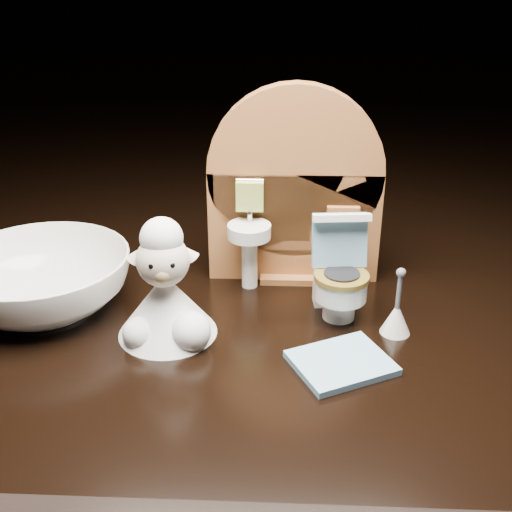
{
  "coord_description": "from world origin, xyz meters",
  "views": [
    {
      "loc": [
        -0.01,
        -0.39,
        0.24
      ],
      "look_at": [
        -0.03,
        0.0,
        0.05
      ],
      "focal_mm": 45.0,
      "sensor_mm": 36.0,
      "label": 1
    }
  ],
  "objects": [
    {
      "name": "ceramic_bowl",
      "position": [
        -0.18,
        0.01,
        0.02
      ],
      "size": [
        0.13,
        0.13,
        0.04
      ],
      "primitive_type": "imported",
      "rotation": [
        0.0,
        0.0,
        0.02
      ],
      "color": "white",
      "rests_on": "ground"
    },
    {
      "name": "plush_lamb",
      "position": [
        -0.08,
        -0.02,
        0.03
      ],
      "size": [
        0.07,
        0.07,
        0.09
      ],
      "rotation": [
        0.0,
        0.0,
        0.14
      ],
      "color": "white",
      "rests_on": "ground"
    },
    {
      "name": "toilet_brush",
      "position": [
        0.07,
        -0.01,
        0.01
      ],
      "size": [
        0.02,
        0.02,
        0.05
      ],
      "color": "white",
      "rests_on": "ground"
    },
    {
      "name": "backdrop_panel",
      "position": [
        -0.0,
        0.06,
        0.07
      ],
      "size": [
        0.13,
        0.05,
        0.15
      ],
      "color": "#985A2E",
      "rests_on": "ground"
    },
    {
      "name": "toy_toilet",
      "position": [
        0.03,
        0.01,
        0.03
      ],
      "size": [
        0.04,
        0.05,
        0.07
      ],
      "rotation": [
        0.0,
        0.0,
        0.1
      ],
      "color": "white",
      "rests_on": "ground"
    },
    {
      "name": "bath_mat",
      "position": [
        0.03,
        -0.06,
        0.0
      ],
      "size": [
        0.07,
        0.07,
        0.0
      ],
      "primitive_type": "cube",
      "rotation": [
        0.0,
        0.0,
        0.46
      ],
      "color": "#77A9CB",
      "rests_on": "ground"
    }
  ]
}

